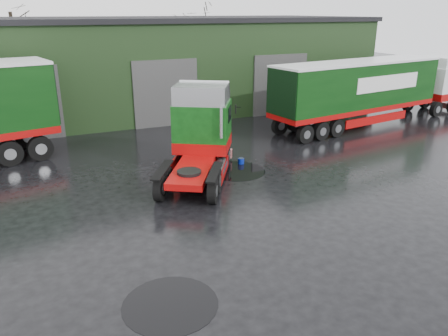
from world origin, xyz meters
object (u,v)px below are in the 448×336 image
(lorry_right, at_px, (357,94))
(tree_back_a, at_px, (14,36))
(warehouse, at_px, (140,64))
(wash_bucket, at_px, (241,161))
(tree_back_b, at_px, (195,43))
(hero_tractor, at_px, (196,137))

(lorry_right, xyz_separation_m, tree_back_a, (-18.34, 21.00, 2.76))
(warehouse, bearing_deg, lorry_right, -46.77)
(lorry_right, bearing_deg, warehouse, -144.76)
(wash_bucket, distance_m, tree_back_a, 26.34)
(tree_back_a, relative_size, tree_back_b, 1.27)
(wash_bucket, bearing_deg, tree_back_b, 73.86)
(hero_tractor, height_order, lorry_right, lorry_right)
(lorry_right, relative_size, wash_bucket, 53.17)
(wash_bucket, bearing_deg, lorry_right, 19.57)
(hero_tractor, bearing_deg, tree_back_a, 135.12)
(wash_bucket, relative_size, tree_back_b, 0.04)
(hero_tractor, distance_m, lorry_right, 12.86)
(warehouse, height_order, tree_back_b, tree_back_b)
(lorry_right, bearing_deg, tree_back_a, -146.86)
(warehouse, height_order, wash_bucket, warehouse)
(warehouse, relative_size, lorry_right, 2.14)
(hero_tractor, distance_m, tree_back_a, 26.43)
(warehouse, xyz_separation_m, lorry_right, (10.34, -11.00, -1.16))
(lorry_right, bearing_deg, hero_tractor, -77.48)
(lorry_right, xyz_separation_m, tree_back_b, (-2.34, 21.00, 1.76))
(hero_tractor, bearing_deg, wash_bucket, 55.01)
(hero_tractor, height_order, wash_bucket, hero_tractor)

